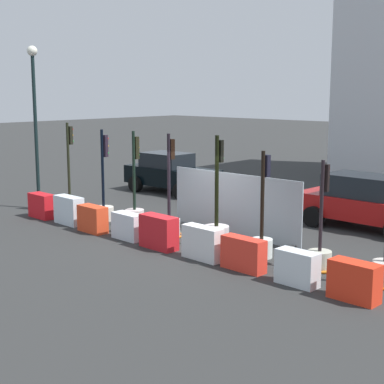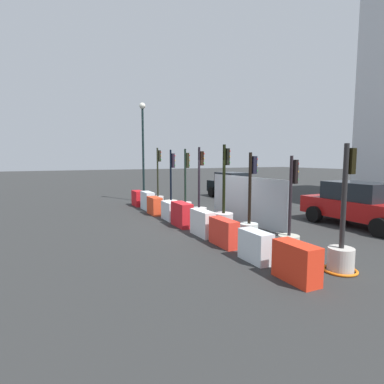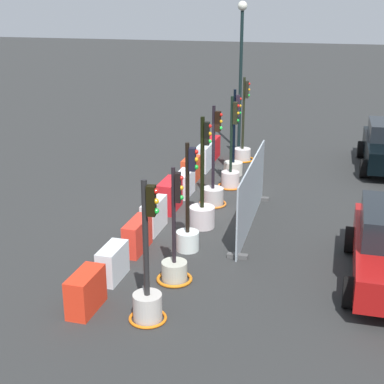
% 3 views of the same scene
% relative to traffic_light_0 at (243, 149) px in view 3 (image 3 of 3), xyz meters
% --- Properties ---
extents(ground_plane, '(120.00, 120.00, 0.00)m').
position_rel_traffic_light_0_xyz_m(ground_plane, '(5.84, -0.05, -0.44)').
color(ground_plane, '#2C2D2C').
extents(traffic_light_0, '(0.91, 0.91, 3.14)m').
position_rel_traffic_light_0_xyz_m(traffic_light_0, '(0.00, 0.00, 0.00)').
color(traffic_light_0, beige).
rests_on(traffic_light_0, ground_plane).
extents(traffic_light_1, '(0.66, 0.66, 3.00)m').
position_rel_traffic_light_0_xyz_m(traffic_light_1, '(1.90, -0.01, 0.08)').
color(traffic_light_1, beige).
rests_on(traffic_light_1, ground_plane).
extents(traffic_light_2, '(0.82, 0.82, 3.00)m').
position_rel_traffic_light_0_xyz_m(traffic_light_2, '(3.27, 0.14, 0.04)').
color(traffic_light_2, beige).
rests_on(traffic_light_2, ground_plane).
extents(traffic_light_3, '(0.83, 0.83, 3.02)m').
position_rel_traffic_light_0_xyz_m(traffic_light_3, '(5.03, -0.07, 0.02)').
color(traffic_light_3, '#AEAAA8').
rests_on(traffic_light_3, ground_plane).
extents(traffic_light_4, '(0.69, 0.69, 3.06)m').
position_rel_traffic_light_0_xyz_m(traffic_light_4, '(6.79, 0.01, 0.10)').
color(traffic_light_4, beige).
rests_on(traffic_light_4, ground_plane).
extents(traffic_light_5, '(0.57, 0.57, 2.75)m').
position_rel_traffic_light_0_xyz_m(traffic_light_5, '(8.32, 0.01, 0.15)').
color(traffic_light_5, silver).
rests_on(traffic_light_5, ground_plane).
extents(traffic_light_6, '(0.81, 0.81, 2.64)m').
position_rel_traffic_light_0_xyz_m(traffic_light_6, '(9.95, 0.12, -0.03)').
color(traffic_light_6, '#B6B5A2').
rests_on(traffic_light_6, ground_plane).
extents(traffic_light_7, '(0.76, 0.76, 2.89)m').
position_rel_traffic_light_0_xyz_m(traffic_light_7, '(11.63, 0.06, 0.12)').
color(traffic_light_7, '#BCB5AD').
rests_on(traffic_light_7, ground_plane).
extents(construction_barrier_0, '(1.08, 0.48, 0.82)m').
position_rel_traffic_light_0_xyz_m(construction_barrier_0, '(0.08, -1.19, -0.04)').
color(construction_barrier_0, red).
rests_on(construction_barrier_0, ground_plane).
extents(construction_barrier_1, '(1.15, 0.46, 0.90)m').
position_rel_traffic_light_0_xyz_m(construction_barrier_1, '(1.54, -1.14, 0.01)').
color(construction_barrier_1, silver).
rests_on(construction_barrier_1, ground_plane).
extents(construction_barrier_2, '(1.03, 0.47, 0.80)m').
position_rel_traffic_light_0_xyz_m(construction_barrier_2, '(2.95, -1.27, -0.04)').
color(construction_barrier_2, red).
rests_on(construction_barrier_2, ground_plane).
extents(construction_barrier_3, '(1.05, 0.46, 0.76)m').
position_rel_traffic_light_0_xyz_m(construction_barrier_3, '(4.41, -1.13, -0.06)').
color(construction_barrier_3, silver).
rests_on(construction_barrier_3, ground_plane).
extents(construction_barrier_4, '(1.16, 0.49, 0.91)m').
position_rel_traffic_light_0_xyz_m(construction_barrier_4, '(5.77, -1.21, 0.01)').
color(construction_barrier_4, red).
rests_on(construction_barrier_4, ground_plane).
extents(construction_barrier_5, '(1.16, 0.42, 0.85)m').
position_rel_traffic_light_0_xyz_m(construction_barrier_5, '(7.35, -1.19, -0.02)').
color(construction_barrier_5, silver).
rests_on(construction_barrier_5, ground_plane).
extents(construction_barrier_6, '(1.15, 0.41, 0.80)m').
position_rel_traffic_light_0_xyz_m(construction_barrier_6, '(8.67, -1.20, -0.05)').
color(construction_barrier_6, red).
rests_on(construction_barrier_6, ground_plane).
extents(construction_barrier_7, '(0.98, 0.44, 0.78)m').
position_rel_traffic_light_0_xyz_m(construction_barrier_7, '(10.20, -1.24, -0.06)').
color(construction_barrier_7, silver).
rests_on(construction_barrier_7, ground_plane).
extents(construction_barrier_8, '(1.05, 0.48, 0.82)m').
position_rel_traffic_light_0_xyz_m(construction_barrier_8, '(11.58, -1.27, -0.04)').
color(construction_barrier_8, red).
rests_on(construction_barrier_8, ground_plane).
extents(street_lamp_post, '(0.36, 0.36, 5.77)m').
position_rel_traffic_light_0_xyz_m(street_lamp_post, '(-1.38, -0.38, 3.30)').
color(street_lamp_post, black).
rests_on(street_lamp_post, ground_plane).
extents(site_fence_panel, '(4.66, 0.50, 1.86)m').
position_rel_traffic_light_0_xyz_m(site_fence_panel, '(6.37, 1.28, 0.44)').
color(site_fence_panel, '#97A4AD').
rests_on(site_fence_panel, ground_plane).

